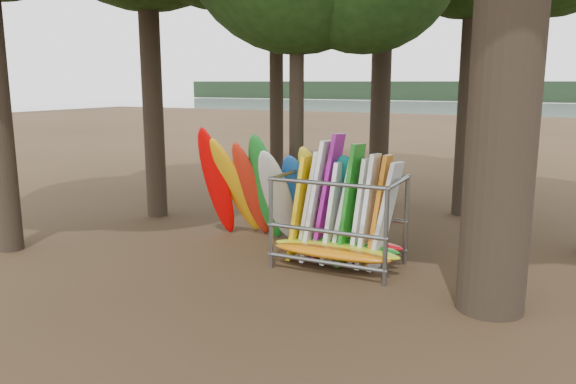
% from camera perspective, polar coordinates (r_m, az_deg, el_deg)
% --- Properties ---
extents(ground, '(120.00, 120.00, 0.00)m').
position_cam_1_polar(ground, '(11.78, -0.61, -8.23)').
color(ground, '#47331E').
rests_on(ground, ground).
extents(lake, '(160.00, 160.00, 0.00)m').
position_cam_1_polar(lake, '(70.19, 22.41, 7.12)').
color(lake, gray).
rests_on(lake, ground).
extents(far_shore, '(160.00, 4.00, 4.00)m').
position_cam_1_polar(far_shore, '(120.02, 24.32, 9.26)').
color(far_shore, black).
rests_on(far_shore, ground).
extents(kayak_row, '(4.39, 2.26, 2.98)m').
position_cam_1_polar(kayak_row, '(13.44, -0.58, -0.25)').
color(kayak_row, '#E40303').
rests_on(kayak_row, ground).
extents(storage_rack, '(2.83, 1.50, 2.85)m').
position_cam_1_polar(storage_rack, '(12.02, 5.26, -3.15)').
color(storage_rack, slate).
rests_on(storage_rack, ground).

